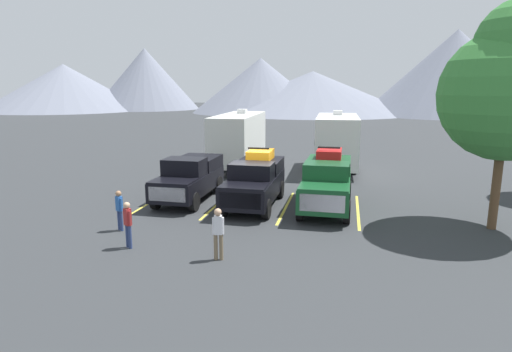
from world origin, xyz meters
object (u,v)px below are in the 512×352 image
pickup_truck_c (327,181)px  camper_trailer_b (337,140)px  person_b (119,208)px  person_c (218,230)px  pickup_truck_a (190,177)px  person_a (128,222)px  pickup_truck_b (255,180)px  camper_trailer_a (239,137)px

pickup_truck_c → camper_trailer_b: 8.99m
person_b → person_c: size_ratio=0.92×
pickup_truck_c → pickup_truck_a: bearing=178.8°
pickup_truck_a → person_b: 5.12m
person_a → person_c: size_ratio=0.95×
person_b → pickup_truck_a: bearing=78.7°
pickup_truck_b → person_c: (0.20, -6.66, -0.20)m
pickup_truck_c → person_a: 9.16m
pickup_truck_c → person_c: bearing=-114.3°
person_a → person_c: bearing=-6.3°
pickup_truck_c → person_b: bearing=-147.5°
pickup_truck_b → person_a: (-3.14, -6.29, -0.25)m
camper_trailer_a → camper_trailer_b: camper_trailer_a is taller
pickup_truck_b → person_a: 7.03m
pickup_truck_c → camper_trailer_a: (-6.38, 8.97, 0.81)m
pickup_truck_b → person_a: bearing=-116.5°
pickup_truck_b → camper_trailer_a: size_ratio=0.58×
camper_trailer_a → person_c: bearing=-78.3°
person_c → pickup_truck_a: bearing=116.9°
pickup_truck_b → camper_trailer_a: bearing=108.5°
pickup_truck_b → camper_trailer_b: size_ratio=0.68×
camper_trailer_a → person_a: (-0.07, -15.48, -1.12)m
person_b → person_c: bearing=-23.6°
camper_trailer_a → person_c: 16.22m
pickup_truck_b → camper_trailer_a: 9.73m
person_a → camper_trailer_b: bearing=66.7°
pickup_truck_b → person_b: size_ratio=3.33×
camper_trailer_b → pickup_truck_b: bearing=-110.9°
pickup_truck_a → person_a: 6.64m
pickup_truck_b → camper_trailer_a: (-3.07, 9.19, 0.87)m
camper_trailer_a → camper_trailer_b: bearing=-0.2°
pickup_truck_a → pickup_truck_b: size_ratio=0.99×
person_c → pickup_truck_b: bearing=91.7°
pickup_truck_a → camper_trailer_b: (6.86, 8.81, 0.93)m
pickup_truck_a → pickup_truck_c: 6.66m
pickup_truck_a → pickup_truck_b: 3.37m
person_a → person_c: (3.34, -0.37, 0.05)m
pickup_truck_a → pickup_truck_b: bearing=-6.0°
camper_trailer_a → person_a: camper_trailer_a is taller
pickup_truck_b → person_a: size_ratio=3.22×
person_a → person_b: size_ratio=1.03×
camper_trailer_b → person_c: 16.20m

